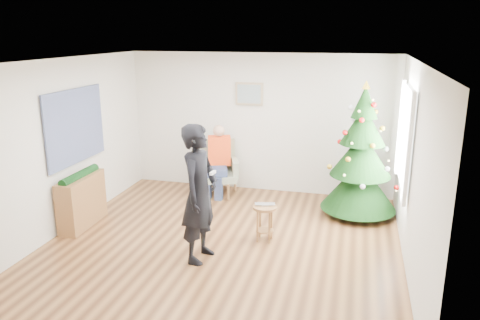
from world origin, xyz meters
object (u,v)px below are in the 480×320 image
(armchair, at_px, (217,175))
(standing_man, at_px, (199,194))
(stool, at_px, (265,223))
(christmas_tree, at_px, (361,156))
(console, at_px, (82,201))

(armchair, bearing_deg, standing_man, -97.40)
(stool, xyz_separation_m, standing_man, (-0.72, -0.76, 0.65))
(christmas_tree, height_order, stool, christmas_tree)
(console, bearing_deg, standing_man, -17.87)
(armchair, height_order, standing_man, standing_man)
(stool, relative_size, standing_man, 0.29)
(standing_man, distance_m, console, 2.31)
(standing_man, height_order, console, standing_man)
(christmas_tree, distance_m, stool, 2.03)
(christmas_tree, height_order, console, christmas_tree)
(christmas_tree, bearing_deg, console, -159.99)
(stool, height_order, armchair, armchair)
(christmas_tree, bearing_deg, standing_man, -133.64)
(stool, distance_m, standing_man, 1.24)
(standing_man, bearing_deg, stool, -36.52)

